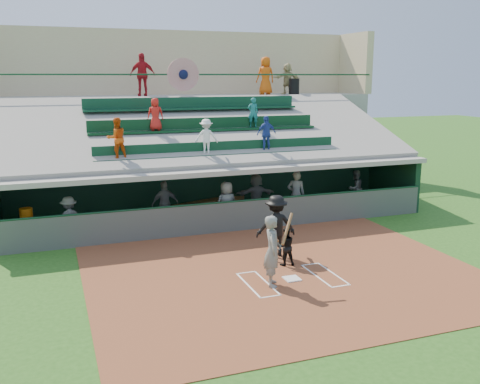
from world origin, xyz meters
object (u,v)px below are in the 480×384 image
object	(u,v)px
home_plate	(292,279)
white_table	(27,230)
catcher	(285,246)
water_cooler	(26,214)
batter_at_plate	(273,251)
trash_bin	(294,87)

from	to	relation	value
home_plate	white_table	distance (m)	9.45
catcher	water_cooler	bearing A→B (deg)	-27.47
home_plate	batter_at_plate	distance (m)	1.19
batter_at_plate	catcher	bearing A→B (deg)	53.08
catcher	trash_bin	xyz separation A→B (m)	(5.60, 11.39, 4.41)
catcher	trash_bin	size ratio (longest dim) A/B	1.43
trash_bin	home_plate	bearing A→B (deg)	-115.28
batter_at_plate	catcher	world-z (taller)	batter_at_plate
batter_at_plate	white_table	bearing A→B (deg)	133.85
batter_at_plate	trash_bin	xyz separation A→B (m)	(6.58, 12.69, 4.01)
home_plate	water_cooler	world-z (taller)	water_cooler
white_table	water_cooler	distance (m)	0.55
catcher	home_plate	bearing A→B (deg)	83.35
batter_at_plate	trash_bin	size ratio (longest dim) A/B	2.42
catcher	white_table	world-z (taller)	catcher
home_plate	catcher	size ratio (longest dim) A/B	0.37
batter_at_plate	water_cooler	bearing A→B (deg)	133.74
home_plate	water_cooler	xyz separation A→B (m)	(-6.97, 6.38, 0.89)
home_plate	trash_bin	world-z (taller)	trash_bin
trash_bin	batter_at_plate	bearing A→B (deg)	-117.40
batter_at_plate	trash_bin	world-z (taller)	trash_bin
home_plate	trash_bin	size ratio (longest dim) A/B	0.53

